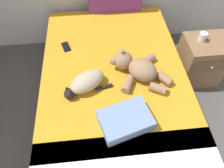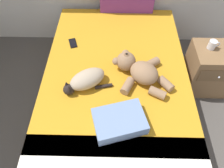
# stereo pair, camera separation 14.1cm
# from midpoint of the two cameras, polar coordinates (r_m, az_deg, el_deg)

# --- Properties ---
(bed) EXTENTS (1.46, 2.09, 0.57)m
(bed) POSITION_cam_midpoint_polar(r_m,az_deg,el_deg) (2.27, -1.45, -0.43)
(bed) COLOR olive
(bed) RESTS_ON ground_plane
(cat) EXTENTS (0.44, 0.35, 0.15)m
(cat) POSITION_cam_midpoint_polar(r_m,az_deg,el_deg) (1.87, -9.50, 0.25)
(cat) COLOR tan
(cat) RESTS_ON bed
(teddy_bear) EXTENTS (0.57, 0.53, 0.20)m
(teddy_bear) POSITION_cam_midpoint_polar(r_m,az_deg,el_deg) (1.95, 4.78, 4.45)
(teddy_bear) COLOR #937051
(teddy_bear) RESTS_ON bed
(cell_phone) EXTENTS (0.11, 0.16, 0.01)m
(cell_phone) POSITION_cam_midpoint_polar(r_m,az_deg,el_deg) (2.33, -14.33, 9.88)
(cell_phone) COLOR black
(cell_phone) RESTS_ON bed
(throw_pillow) EXTENTS (0.46, 0.38, 0.11)m
(throw_pillow) POSITION_cam_midpoint_polar(r_m,az_deg,el_deg) (1.67, 1.25, -10.07)
(throw_pillow) COLOR #728CB7
(throw_pillow) RESTS_ON bed
(nightstand) EXTENTS (0.49, 0.43, 0.60)m
(nightstand) POSITION_cam_midpoint_polar(r_m,az_deg,el_deg) (2.67, 21.88, 5.83)
(nightstand) COLOR olive
(nightstand) RESTS_ON ground_plane
(mug) EXTENTS (0.12, 0.08, 0.09)m
(mug) POSITION_cam_midpoint_polar(r_m,az_deg,el_deg) (2.44, 22.30, 11.95)
(mug) COLOR silver
(mug) RESTS_ON nightstand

